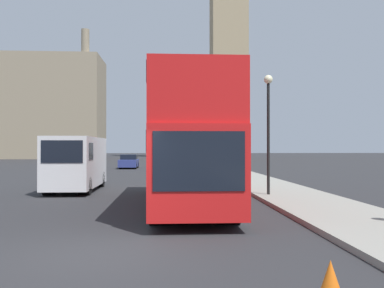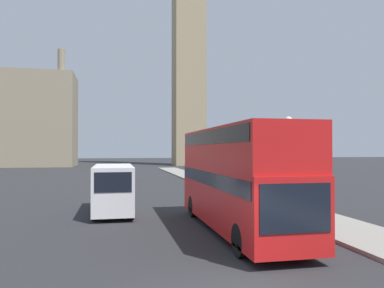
{
  "view_description": "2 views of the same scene",
  "coord_description": "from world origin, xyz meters",
  "px_view_note": "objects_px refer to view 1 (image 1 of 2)",
  "views": [
    {
      "loc": [
        1.39,
        -8.49,
        2.06
      ],
      "look_at": [
        2.42,
        8.63,
        2.2
      ],
      "focal_mm": 40.0,
      "sensor_mm": 36.0,
      "label": 1
    },
    {
      "loc": [
        -2.84,
        -8.26,
        3.38
      ],
      "look_at": [
        1.54,
        12.79,
        3.73
      ],
      "focal_mm": 35.0,
      "sensor_mm": 36.0,
      "label": 2
    }
  ],
  "objects_px": {
    "red_double_decker_bus": "(188,138)",
    "parked_sedan": "(129,162)",
    "street_lamp": "(268,114)",
    "white_van": "(76,162)"
  },
  "relations": [
    {
      "from": "white_van",
      "to": "street_lamp",
      "type": "bearing_deg",
      "value": -21.66
    },
    {
      "from": "street_lamp",
      "to": "parked_sedan",
      "type": "distance_m",
      "value": 26.88
    },
    {
      "from": "red_double_decker_bus",
      "to": "white_van",
      "type": "xyz_separation_m",
      "value": [
        -5.04,
        5.48,
        -1.02
      ]
    },
    {
      "from": "red_double_decker_bus",
      "to": "parked_sedan",
      "type": "xyz_separation_m",
      "value": [
        -4.48,
        27.67,
        -1.75
      ]
    },
    {
      "from": "white_van",
      "to": "parked_sedan",
      "type": "bearing_deg",
      "value": 88.54
    },
    {
      "from": "red_double_decker_bus",
      "to": "street_lamp",
      "type": "xyz_separation_m",
      "value": [
        3.41,
        2.12,
        1.04
      ]
    },
    {
      "from": "white_van",
      "to": "parked_sedan",
      "type": "height_order",
      "value": "white_van"
    },
    {
      "from": "white_van",
      "to": "red_double_decker_bus",
      "type": "bearing_deg",
      "value": -47.39
    },
    {
      "from": "white_van",
      "to": "street_lamp",
      "type": "height_order",
      "value": "street_lamp"
    },
    {
      "from": "street_lamp",
      "to": "parked_sedan",
      "type": "height_order",
      "value": "street_lamp"
    }
  ]
}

